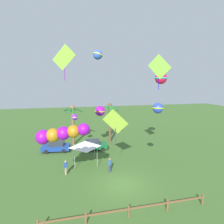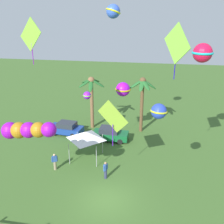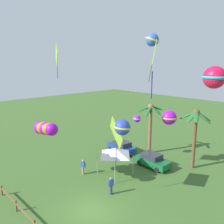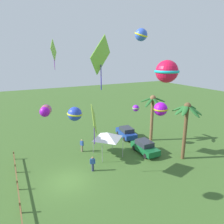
# 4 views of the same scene
# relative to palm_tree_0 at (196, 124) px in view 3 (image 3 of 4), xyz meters

# --- Properties ---
(ground_plane) EXTENTS (120.00, 120.00, 0.00)m
(ground_plane) POSITION_rel_palm_tree_0_xyz_m (-1.55, -12.91, -5.00)
(ground_plane) COLOR #3D6028
(palm_tree_0) EXTENTS (3.21, 3.47, 6.59)m
(palm_tree_0) POSITION_rel_palm_tree_0_xyz_m (0.00, 0.00, 0.00)
(palm_tree_0) COLOR brown
(palm_tree_0) RESTS_ON ground
(palm_tree_1) EXTENTS (3.26, 3.21, 6.39)m
(palm_tree_1) POSITION_rel_palm_tree_0_xyz_m (-6.03, 0.07, -0.35)
(palm_tree_1) COLOR brown
(palm_tree_1) RESTS_ON ground
(rail_fence) EXTENTS (12.69, 0.12, 0.95)m
(rail_fence) POSITION_rel_palm_tree_0_xyz_m (-2.32, -17.24, -4.40)
(rail_fence) COLOR brown
(rail_fence) RESTS_ON ground
(parked_car_0) EXTENTS (4.06, 2.11, 1.51)m
(parked_car_0) POSITION_rel_palm_tree_0_xyz_m (-8.51, -2.45, -4.25)
(parked_car_0) COLOR navy
(parked_car_0) RESTS_ON ground
(parked_car_1) EXTENTS (3.93, 1.79, 1.51)m
(parked_car_1) POSITION_rel_palm_tree_0_xyz_m (-3.19, -3.02, -4.25)
(parked_car_1) COLOR #145B2D
(parked_car_1) RESTS_ON ground
(spectator_0) EXTENTS (0.35, 0.52, 1.59)m
(spectator_0) POSITION_rel_palm_tree_0_xyz_m (-2.22, -10.19, -4.18)
(spectator_0) COLOR #2D3351
(spectator_0) RESTS_ON ground
(spectator_1) EXTENTS (0.48, 0.40, 1.59)m
(spectator_1) POSITION_rel_palm_tree_0_xyz_m (-6.98, -9.69, -4.18)
(spectator_1) COLOR gray
(spectator_1) RESTS_ON ground
(festival_tent) EXTENTS (2.86, 2.86, 2.85)m
(festival_tent) POSITION_rel_palm_tree_0_xyz_m (-4.70, -7.28, -2.53)
(festival_tent) COLOR #9E9EA3
(festival_tent) RESTS_ON ground
(kite_ball_0) EXTENTS (1.82, 1.82, 1.48)m
(kite_ball_0) POSITION_rel_palm_tree_0_xyz_m (4.89, -7.59, 5.43)
(kite_ball_0) COLOR red
(kite_ball_1) EXTENTS (1.50, 1.51, 1.00)m
(kite_ball_1) POSITION_rel_palm_tree_0_xyz_m (1.85, -13.03, 2.46)
(kite_ball_1) COLOR blue
(kite_diamond_2) EXTENTS (2.62, 1.16, 3.92)m
(kite_diamond_2) POSITION_rel_palm_tree_0_xyz_m (-1.61, -10.18, 0.68)
(kite_diamond_2) COLOR #8DB635
(kite_ball_3) EXTENTS (1.81, 1.82, 1.23)m
(kite_ball_3) POSITION_rel_palm_tree_0_xyz_m (-2.59, -4.54, 8.43)
(kite_ball_3) COLOR blue
(kite_ball_4) EXTENTS (2.39, 2.39, 1.54)m
(kite_ball_4) POSITION_rel_palm_tree_0_xyz_m (-1.97, -2.00, 0.66)
(kite_ball_4) COLOR #A211D7
(kite_diamond_5) EXTENTS (1.57, 2.12, 3.60)m
(kite_diamond_5) POSITION_rel_palm_tree_0_xyz_m (2.71, -11.33, 6.42)
(kite_diamond_5) COLOR #78BF37
(kite_ball_6) EXTENTS (1.30, 1.30, 0.85)m
(kite_ball_6) POSITION_rel_palm_tree_0_xyz_m (-5.75, -2.78, 0.01)
(kite_ball_6) COLOR #841DDD
(kite_diamond_7) EXTENTS (1.96, 1.00, 3.02)m
(kite_diamond_7) POSITION_rel_palm_tree_0_xyz_m (-6.63, -12.38, 6.92)
(kite_diamond_7) COLOR #7CBF34
(kite_tube_8) EXTENTS (4.43, 1.80, 1.76)m
(kite_tube_8) POSITION_rel_palm_tree_0_xyz_m (-7.10, -13.59, 0.67)
(kite_tube_8) COLOR purple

